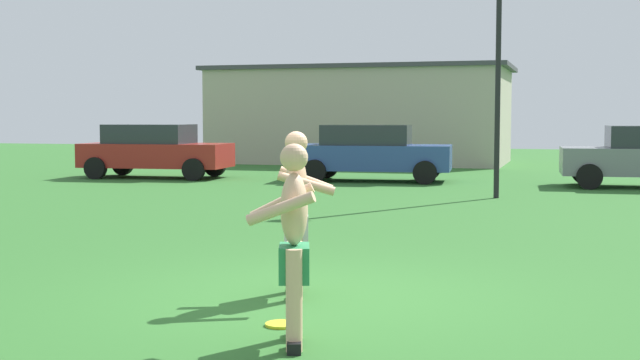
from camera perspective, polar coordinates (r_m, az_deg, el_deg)
name	(u,v)px	position (r m, az deg, el deg)	size (l,w,h in m)	color
ground_plane	(311,296)	(8.75, -0.58, -7.79)	(80.00, 80.00, 0.00)	#2D6628
player_near	(297,209)	(8.64, -1.55, -1.96)	(0.73, 0.70, 1.68)	black
player_in_green	(293,240)	(6.80, -1.80, -4.03)	(0.70, 0.66, 1.62)	black
frisbee	(281,324)	(7.56, -2.60, -9.65)	(0.29, 0.29, 0.03)	yellow
car_red_near_post	(155,150)	(25.63, -11.03, 1.99)	(4.42, 2.29, 1.58)	maroon
car_blue_far_end	(372,152)	(23.90, 3.48, 1.90)	(4.45, 2.36, 1.58)	#2D478C
lamp_post	(499,29)	(19.41, 11.89, 9.91)	(0.60, 0.24, 6.19)	black
outbuilding_behind_lot	(362,115)	(33.54, 2.81, 4.39)	(11.58, 5.65, 3.73)	#B2A893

